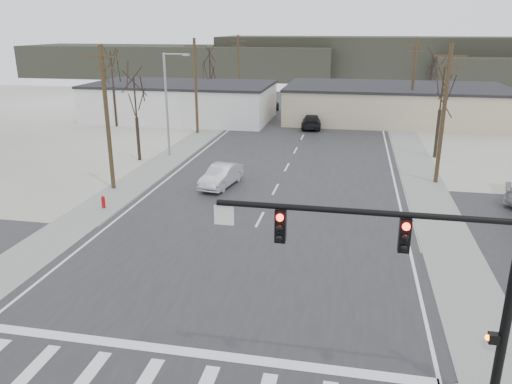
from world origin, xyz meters
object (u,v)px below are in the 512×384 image
(traffic_signal_mast, at_px, (442,268))
(car_far_a, at_px, (312,121))
(sedan_crossing, at_px, (221,176))
(fire_hydrant, at_px, (103,202))
(car_far_b, at_px, (270,106))

(traffic_signal_mast, height_order, car_far_a, traffic_signal_mast)
(sedan_crossing, distance_m, car_far_a, 23.66)
(fire_hydrant, xyz_separation_m, sedan_crossing, (6.20, 6.00, 0.37))
(traffic_signal_mast, height_order, car_far_b, traffic_signal_mast)
(fire_hydrant, bearing_deg, car_far_b, 84.01)
(traffic_signal_mast, xyz_separation_m, car_far_b, (-13.94, 53.82, -3.90))
(fire_hydrant, distance_m, sedan_crossing, 8.64)
(sedan_crossing, xyz_separation_m, car_far_a, (4.48, 23.23, 0.02))
(fire_hydrant, distance_m, car_far_a, 31.12)
(fire_hydrant, bearing_deg, sedan_crossing, 44.06)
(fire_hydrant, height_order, car_far_b, car_far_b)
(fire_hydrant, distance_m, car_far_b, 39.83)
(traffic_signal_mast, relative_size, car_far_a, 1.65)
(fire_hydrant, xyz_separation_m, car_far_a, (10.68, 29.23, 0.38))
(fire_hydrant, bearing_deg, traffic_signal_mast, -38.13)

